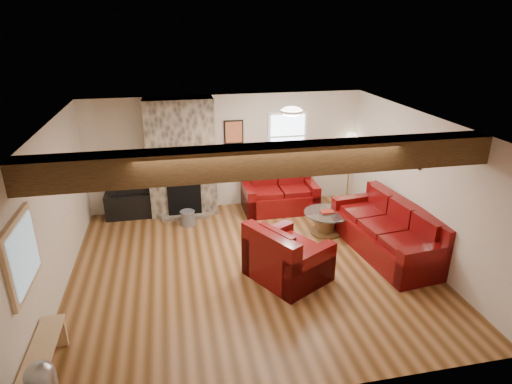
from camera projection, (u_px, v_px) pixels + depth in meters
room at (251, 200)px, 6.87m from camera, size 8.00×8.00×8.00m
oak_beam at (270, 160)px, 5.34m from camera, size 6.00×0.36×0.38m
chimney_breast at (182, 160)px, 8.96m from camera, size 1.40×0.67×2.50m
back_window at (287, 136)px, 9.48m from camera, size 0.90×0.08×1.10m
hatch_window at (22, 254)px, 4.88m from camera, size 0.08×1.00×0.90m
ceiling_dome at (292, 113)px, 7.42m from camera, size 0.40×0.40×0.18m
artwork_back at (234, 132)px, 9.20m from camera, size 0.42×0.06×0.52m
artwork_right at (413, 154)px, 7.51m from camera, size 0.06×0.55×0.42m
sofa_three at (386, 229)px, 7.66m from camera, size 1.24×2.47×0.92m
loveseat at (280, 192)px, 9.41m from camera, size 1.60×0.93×0.85m
armchair_red at (288, 252)px, 6.89m from camera, size 1.45×1.50×0.94m
coffee_table at (326, 223)px, 8.44m from camera, size 0.91×0.91×0.47m
tv_cabinet at (132, 205)px, 9.14m from camera, size 1.08×0.43×0.54m
television at (129, 183)px, 8.95m from camera, size 0.80×0.10×0.46m
floor_lamp at (351, 143)px, 9.65m from camera, size 0.41×0.41×1.58m
pine_bench at (45, 363)px, 4.98m from camera, size 0.28×1.19×0.45m
coal_bucket at (188, 218)px, 8.82m from camera, size 0.32×0.32×0.30m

